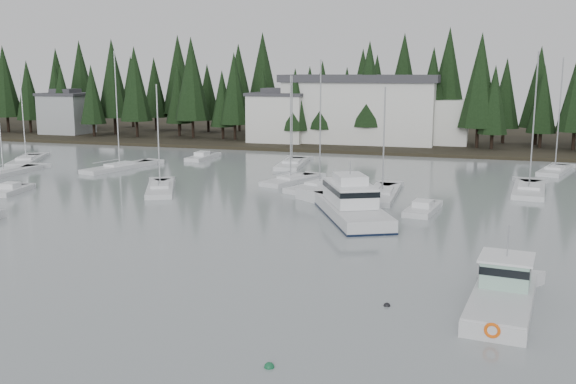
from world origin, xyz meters
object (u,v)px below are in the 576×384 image
(house_west, at_px, (278,116))
(sailboat_5, at_px, (4,174))
(cabin_cruiser_center, at_px, (351,207))
(sailboat_3, at_px, (160,190))
(house_far_west, at_px, (67,112))
(lobster_boat_teal, at_px, (502,298))
(harbor_inn, at_px, (373,110))
(sailboat_1, at_px, (292,165))
(runabout_0, at_px, (11,192))
(sailboat_0, at_px, (291,182))
(sailboat_10, at_px, (120,168))
(runabout_3, at_px, (202,158))
(sailboat_6, at_px, (529,191))
(sailboat_12, at_px, (320,187))
(sailboat_11, at_px, (26,162))
(sailboat_4, at_px, (555,172))
(sailboat_8, at_px, (382,196))
(runabout_1, at_px, (423,211))

(house_west, distance_m, sailboat_5, 45.09)
(cabin_cruiser_center, height_order, sailboat_3, sailboat_3)
(house_far_west, relative_size, lobster_boat_teal, 0.97)
(harbor_inn, xyz_separation_m, sailboat_1, (-6.10, -25.83, -5.72))
(cabin_cruiser_center, xyz_separation_m, sailboat_1, (-12.97, 26.65, -0.76))
(sailboat_5, xyz_separation_m, runabout_0, (8.53, -9.05, 0.06))
(sailboat_0, relative_size, sailboat_10, 0.81)
(sailboat_0, height_order, runabout_0, sailboat_0)
(lobster_boat_teal, relative_size, runabout_3, 1.29)
(cabin_cruiser_center, xyz_separation_m, sailboat_0, (-9.59, 14.63, -0.75))
(house_far_west, relative_size, sailboat_5, 0.60)
(cabin_cruiser_center, bearing_deg, sailboat_5, 51.75)
(sailboat_0, distance_m, sailboat_6, 24.68)
(house_west, relative_size, sailboat_0, 0.79)
(sailboat_6, distance_m, runabout_3, 43.78)
(sailboat_5, bearing_deg, sailboat_12, -86.97)
(sailboat_0, xyz_separation_m, sailboat_11, (-38.28, 4.83, -0.01))
(house_far_west, bearing_deg, house_west, -2.73)
(sailboat_4, bearing_deg, sailboat_5, 125.24)
(house_west, bearing_deg, sailboat_3, -88.62)
(sailboat_12, bearing_deg, sailboat_0, 79.70)
(sailboat_0, distance_m, sailboat_4, 32.58)
(sailboat_0, bearing_deg, sailboat_8, -96.44)
(sailboat_3, relative_size, sailboat_8, 1.02)
(sailboat_3, xyz_separation_m, sailboat_12, (15.19, 6.12, 0.03))
(sailboat_6, relative_size, runabout_0, 2.74)
(house_far_west, distance_m, sailboat_1, 56.69)
(sailboat_4, distance_m, runabout_0, 61.33)
(sailboat_3, height_order, runabout_3, sailboat_3)
(runabout_1, bearing_deg, sailboat_5, 90.68)
(sailboat_8, bearing_deg, sailboat_5, 88.20)
(sailboat_1, xyz_separation_m, sailboat_6, (28.01, -10.55, 0.02))
(sailboat_12, xyz_separation_m, runabout_0, (-29.03, -11.42, 0.05))
(runabout_0, bearing_deg, cabin_cruiser_center, -99.47)
(sailboat_10, bearing_deg, sailboat_1, -51.87)
(harbor_inn, xyz_separation_m, sailboat_10, (-25.87, -34.66, -5.70))
(runabout_0, distance_m, runabout_3, 29.69)
(sailboat_0, height_order, sailboat_6, sailboat_6)
(lobster_boat_teal, height_order, runabout_1, lobster_boat_teal)
(cabin_cruiser_center, distance_m, sailboat_3, 21.71)
(sailboat_10, bearing_deg, house_west, -5.00)
(house_west, distance_m, house_far_west, 42.05)
(sailboat_0, bearing_deg, sailboat_6, -67.35)
(lobster_boat_teal, bearing_deg, sailboat_10, 57.49)
(sailboat_1, height_order, runabout_1, sailboat_1)
(sailboat_1, height_order, sailboat_8, sailboat_1)
(harbor_inn, xyz_separation_m, runabout_1, (12.48, -48.99, -5.64))
(house_west, relative_size, lobster_boat_teal, 1.09)
(house_west, xyz_separation_m, house_far_west, (-42.00, 2.00, -0.25))
(cabin_cruiser_center, distance_m, sailboat_0, 17.51)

